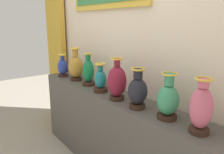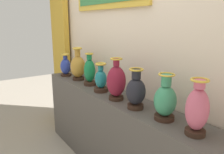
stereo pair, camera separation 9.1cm
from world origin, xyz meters
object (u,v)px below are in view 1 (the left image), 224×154
Objects in this scene: vase_teal at (100,80)px; vase_rose at (201,108)px; vase_jade at (168,100)px; vase_burgundy at (117,82)px; vase_emerald at (88,72)px; vase_ochre at (76,67)px; vase_cobalt at (63,67)px; vase_onyx at (138,91)px.

vase_teal is 0.82× the size of vase_rose.
vase_burgundy is at bearing -176.22° from vase_jade.
vase_emerald reaches higher than vase_jade.
vase_ochre is at bearing 179.63° from vase_rose.
vase_onyx is at bearing 0.34° from vase_cobalt.
vase_cobalt is at bearing -179.11° from vase_rose.
vase_cobalt is at bearing -178.65° from vase_teal.
vase_cobalt is at bearing -175.41° from vase_emerald.
vase_burgundy is 0.85m from vase_rose.
vase_ochre is at bearing -179.17° from vase_emerald.
vase_onyx is 0.92× the size of vase_rose.
vase_jade is (0.57, 0.04, -0.03)m from vase_burgundy.
vase_jade reaches higher than vase_cobalt.
vase_cobalt is 0.86× the size of vase_jade.
vase_emerald is at bearing 174.77° from vase_teal.
vase_burgundy is (0.59, -0.04, 0.02)m from vase_emerald.
vase_rose reaches higher than vase_cobalt.
vase_jade is at bearing 3.78° from vase_burgundy.
vase_teal is 0.87m from vase_jade.
vase_burgundy reaches higher than vase_emerald.
vase_cobalt is 1.74m from vase_jade.
vase_jade is at bearing 1.51° from vase_teal.
vase_rose reaches higher than vase_teal.
vase_burgundy is at bearing 0.28° from vase_cobalt.
vase_ochre reaches higher than vase_burgundy.
vase_onyx is at bearing -177.70° from vase_rose.
vase_rose is (2.02, 0.03, 0.04)m from vase_cobalt.
vase_rose is at bearing 2.30° from vase_onyx.
vase_ochre is at bearing 8.31° from vase_cobalt.
vase_jade reaches higher than vase_teal.
vase_ochre is 1.73m from vase_rose.
vase_jade is (0.29, 0.03, -0.00)m from vase_onyx.
vase_ochre is 0.58m from vase_teal.
vase_ochre is at bearing 177.82° from vase_teal.
vase_cobalt is at bearing -171.69° from vase_ochre.
vase_onyx is 0.98× the size of vase_jade.
vase_ochre is at bearing 178.31° from vase_onyx.
vase_burgundy reaches higher than vase_rose.
vase_ochre is (0.29, 0.04, 0.04)m from vase_cobalt.
vase_rose reaches higher than vase_jade.
vase_burgundy is at bearing -178.26° from vase_rose.
vase_burgundy is 1.12× the size of vase_jade.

